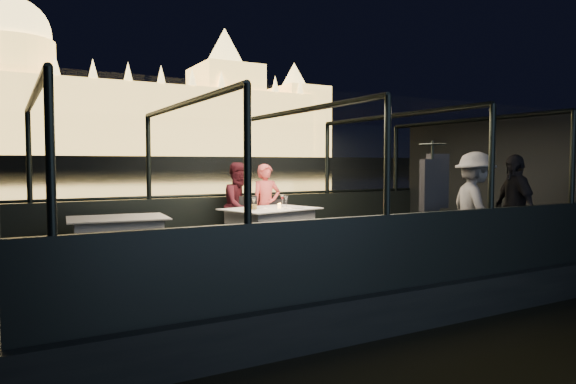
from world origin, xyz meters
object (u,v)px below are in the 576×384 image
wine_bottle (248,201)px  passenger_dark (514,206)px  chair_port_right (283,223)px  person_man_maroon (240,206)px  dining_table_central (270,231)px  dining_table_aft (118,241)px  chair_port_left (250,224)px  person_woman_coral (266,205)px  coat_stand (432,208)px  passenger_stripe (475,207)px

wine_bottle → passenger_dark: bearing=-33.4°
chair_port_right → wine_bottle: 1.23m
person_man_maroon → passenger_dark: bearing=-62.7°
passenger_dark → wine_bottle: (-3.42, 2.25, 0.06)m
dining_table_central → chair_port_right: bearing=44.9°
dining_table_aft → wine_bottle: (1.94, -0.27, 0.53)m
chair_port_left → person_woman_coral: bearing=38.8°
dining_table_aft → coat_stand: (3.69, -2.49, 0.51)m
dining_table_aft → passenger_dark: passenger_dark is taller
chair_port_left → chair_port_right: bearing=8.2°
coat_stand → dining_table_aft: bearing=146.0°
chair_port_left → passenger_dark: (3.08, -2.92, 0.40)m
dining_table_aft → passenger_stripe: passenger_stripe is taller
wine_bottle → chair_port_right: bearing=32.5°
passenger_dark → chair_port_left: bearing=-111.6°
chair_port_left → passenger_dark: size_ratio=0.56×
person_man_maroon → dining_table_central: bearing=-94.1°
person_woman_coral → passenger_dark: bearing=-45.6°
chair_port_left → dining_table_aft: bearing=-157.1°
person_woman_coral → wine_bottle: person_woman_coral is taller
chair_port_right → wine_bottle: (-0.96, -0.61, 0.47)m
dining_table_aft → chair_port_right: chair_port_right is taller
dining_table_aft → person_man_maroon: 2.33m
dining_table_central → person_woman_coral: size_ratio=0.97×
dining_table_aft → person_man_maroon: (2.21, 0.64, 0.36)m
dining_table_aft → chair_port_left: bearing=9.8°
person_woman_coral → person_man_maroon: (-0.49, 0.05, 0.00)m
dining_table_aft → chair_port_left: chair_port_left is taller
dining_table_aft → chair_port_right: (2.90, 0.34, 0.06)m
chair_port_left → passenger_stripe: (2.45, -2.72, 0.40)m
passenger_dark → wine_bottle: 4.09m
dining_table_aft → dining_table_central: bearing=-3.8°
dining_table_central → person_woman_coral: 0.89m
chair_port_left → wine_bottle: (-0.34, -0.66, 0.47)m
passenger_stripe → person_man_maroon: bearing=64.5°
chair_port_left → coat_stand: (1.41, -2.88, 0.45)m
coat_stand → wine_bottle: size_ratio=6.49×
dining_table_central → chair_port_left: bearing=102.3°
coat_stand → passenger_dark: 1.67m
dining_table_aft → person_woman_coral: (2.70, 0.60, 0.36)m
coat_stand → chair_port_left: bearing=116.1°
person_woman_coral → coat_stand: bearing=-68.2°
chair_port_right → person_woman_coral: (-0.20, 0.26, 0.30)m
dining_table_aft → coat_stand: bearing=-34.0°
wine_bottle → passenger_stripe: bearing=-36.4°
wine_bottle → person_man_maroon: bearing=73.7°
coat_stand → person_man_maroon: bearing=115.3°
dining_table_central → coat_stand: (1.29, -2.33, 0.51)m
passenger_dark → chair_port_right: bearing=-117.5°
person_man_maroon → wine_bottle: size_ratio=5.44×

